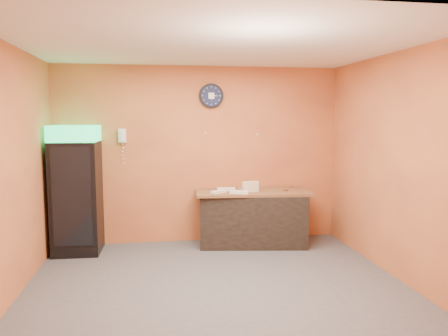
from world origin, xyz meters
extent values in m
plane|color=#47474C|center=(0.00, 0.00, 0.00)|extent=(4.50, 4.50, 0.00)
cube|color=#D3763B|center=(0.00, 2.00, 1.40)|extent=(4.50, 0.02, 2.80)
cube|color=#D3763B|center=(-2.25, 0.00, 1.40)|extent=(0.02, 4.00, 2.80)
cube|color=#D3763B|center=(2.25, 0.00, 1.40)|extent=(0.02, 4.00, 2.80)
cube|color=white|center=(0.00, 0.00, 2.80)|extent=(4.50, 4.00, 0.02)
cube|color=black|center=(-1.85, 1.65, 0.82)|extent=(0.68, 0.68, 1.65)
cube|color=#1AE06F|center=(-1.85, 1.65, 1.76)|extent=(0.68, 0.68, 0.24)
cube|color=black|center=(-1.84, 1.32, 0.89)|extent=(0.55, 0.03, 1.41)
cube|color=black|center=(0.80, 1.64, 0.41)|extent=(1.72, 0.95, 0.81)
cylinder|color=black|center=(0.19, 1.98, 2.33)|extent=(0.38, 0.05, 0.38)
cylinder|color=#0F1433|center=(0.19, 1.95, 2.33)|extent=(0.33, 0.01, 0.33)
cube|color=white|center=(0.19, 1.94, 2.33)|extent=(0.09, 0.00, 0.09)
cube|color=white|center=(-1.20, 1.96, 1.71)|extent=(0.12, 0.07, 0.21)
cube|color=white|center=(-1.20, 1.91, 1.71)|extent=(0.05, 0.04, 0.17)
cube|color=brown|center=(0.80, 1.64, 0.83)|extent=(1.83, 0.87, 0.04)
cube|color=beige|center=(0.74, 1.56, 0.88)|extent=(0.26, 0.14, 0.05)
cube|color=beige|center=(0.74, 1.56, 0.93)|extent=(0.26, 0.14, 0.05)
cube|color=beige|center=(0.74, 1.56, 0.99)|extent=(0.26, 0.14, 0.05)
cube|color=silver|center=(0.24, 1.54, 0.87)|extent=(0.26, 0.21, 0.04)
cube|color=silver|center=(0.55, 1.44, 0.87)|extent=(0.31, 0.21, 0.04)
cube|color=silver|center=(0.39, 1.74, 0.87)|extent=(0.29, 0.15, 0.04)
cylinder|color=silver|center=(0.59, 1.60, 0.88)|extent=(0.06, 0.06, 0.06)
camera|label=1|loc=(-0.69, -4.94, 2.00)|focal=35.00mm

